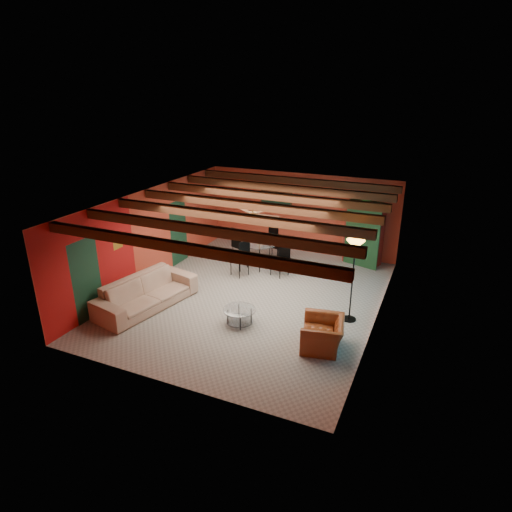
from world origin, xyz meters
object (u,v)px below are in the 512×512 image
at_px(sofa, 146,293).
at_px(coffee_table, 240,316).
at_px(floor_lamp, 352,281).
at_px(vase, 260,230).
at_px(potted_plant, 367,197).
at_px(armchair, 323,334).
at_px(dining_table, 260,250).
at_px(armoire, 364,234).

bearing_deg(sofa, coffee_table, -74.75).
distance_m(floor_lamp, vase, 3.97).
distance_m(floor_lamp, potted_plant, 4.02).
bearing_deg(coffee_table, potted_plant, 69.28).
bearing_deg(vase, armchair, -49.71).
relative_size(sofa, coffee_table, 3.46).
height_order(floor_lamp, potted_plant, potted_plant).
xyz_separation_m(armchair, vase, (-3.05, 3.59, 0.91)).
distance_m(dining_table, floor_lamp, 3.99).
bearing_deg(dining_table, armoire, 30.19).
bearing_deg(sofa, armoire, -28.98).
bearing_deg(coffee_table, armchair, -4.54).
bearing_deg(vase, coffee_table, -74.53).
height_order(sofa, floor_lamp, floor_lamp).
xyz_separation_m(sofa, floor_lamp, (4.97, 1.44, 0.64)).
relative_size(armchair, potted_plant, 2.25).
xyz_separation_m(sofa, potted_plant, (4.52, 5.27, 1.79)).
bearing_deg(armchair, coffee_table, -106.13).
distance_m(sofa, vase, 4.04).
bearing_deg(coffee_table, dining_table, 105.47).
distance_m(coffee_table, vase, 3.71).
xyz_separation_m(armchair, dining_table, (-3.05, 3.59, 0.24)).
distance_m(armchair, armoire, 5.31).
bearing_deg(floor_lamp, sofa, -163.84).
distance_m(sofa, dining_table, 3.95).
relative_size(armoire, floor_lamp, 0.94).
height_order(floor_lamp, vase, floor_lamp).
bearing_deg(armchair, armoire, 170.24).
bearing_deg(armoire, coffee_table, -93.39).
bearing_deg(armoire, armchair, -70.84).
height_order(dining_table, potted_plant, potted_plant).
bearing_deg(potted_plant, sofa, -130.64).
xyz_separation_m(armoire, potted_plant, (0.00, 0.00, 1.21)).
height_order(armchair, armoire, armoire).
bearing_deg(floor_lamp, vase, 147.13).
distance_m(coffee_table, potted_plant, 5.81).
bearing_deg(armoire, sofa, -113.30).
xyz_separation_m(sofa, armchair, (4.69, -0.00, -0.07)).
distance_m(armchair, potted_plant, 5.59).
distance_m(coffee_table, dining_table, 3.58).
height_order(armoire, floor_lamp, floor_lamp).
height_order(armchair, dining_table, dining_table).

